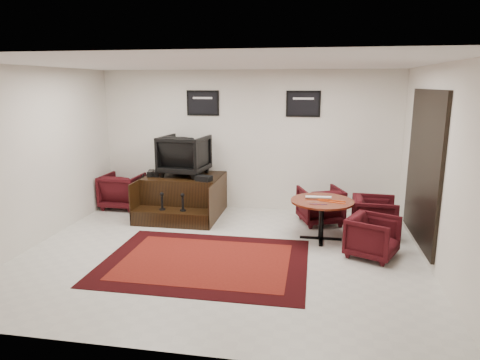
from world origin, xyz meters
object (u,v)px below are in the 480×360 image
shine_podium (183,197)px  table_chair_window (374,214)px  meeting_table (322,205)px  shine_chair (184,153)px  table_chair_back (320,203)px  armchair_side (123,189)px  table_chair_corner (373,235)px

shine_podium → table_chair_window: 3.60m
meeting_table → table_chair_window: (0.89, 0.37, -0.22)m
shine_chair → table_chair_back: shine_chair is taller
shine_chair → armchair_side: shine_chair is taller
table_chair_back → armchair_side: bearing=-23.9°
armchair_side → table_chair_back: armchair_side is taller
meeting_table → table_chair_corner: size_ratio=1.50×
shine_podium → table_chair_back: shine_podium is taller
meeting_table → shine_chair: bearing=157.4°
shine_podium → shine_chair: 0.86m
table_chair_back → shine_podium: bearing=-21.2°
armchair_side → table_chair_back: size_ratio=1.05×
armchair_side → table_chair_corner: 5.13m
shine_podium → table_chair_window: shine_podium is taller
table_chair_window → armchair_side: bearing=83.4°
shine_podium → shine_chair: shine_chair is taller
shine_podium → shine_chair: bearing=90.0°
armchair_side → meeting_table: (4.05, -1.19, 0.19)m
shine_podium → table_chair_corner: 3.76m
armchair_side → shine_chair: bearing=177.9°
armchair_side → table_chair_window: size_ratio=1.08×
table_chair_corner → table_chair_back: bearing=52.1°
meeting_table → table_chair_corner: bearing=-39.6°
table_chair_corner → shine_podium: bearing=90.3°
meeting_table → table_chair_corner: 1.00m
armchair_side → table_chair_corner: (4.80, -1.81, -0.05)m
table_chair_corner → shine_chair: bearing=88.3°
armchair_side → table_chair_window: bearing=171.9°
table_chair_back → table_chair_corner: table_chair_back is taller
armchair_side → table_chair_back: 4.05m
armchair_side → meeting_table: bearing=165.0°
table_chair_window → table_chair_corner: (-0.14, -0.98, -0.02)m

